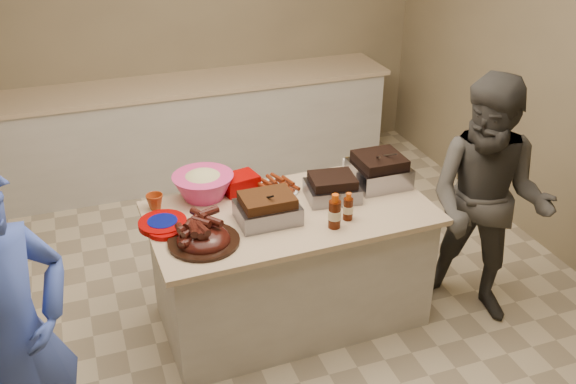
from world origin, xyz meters
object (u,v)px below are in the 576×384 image
object	(u,v)px
bbq_bottle_b	(334,227)
plastic_cup	(156,209)
island	(291,316)
rib_platter	(204,243)
mustard_bottle	(256,213)
coleslaw_bowl	(204,197)
roasting_pan	(378,183)
guest_gray	(470,309)
bbq_bottle_a	(348,219)

from	to	relation	value
bbq_bottle_b	plastic_cup	xyz separation A→B (m)	(-0.92, 0.55, 0.00)
island	plastic_cup	bearing A→B (deg)	157.23
island	rib_platter	xyz separation A→B (m)	(-0.56, -0.17, 0.79)
island	mustard_bottle	world-z (taller)	mustard_bottle
rib_platter	bbq_bottle_b	size ratio (longest dim) A/B	1.88
coleslaw_bowl	island	bearing A→B (deg)	-36.85
island	roasting_pan	size ratio (longest dim) A/B	5.05
guest_gray	bbq_bottle_a	bearing A→B (deg)	-141.04
island	coleslaw_bowl	world-z (taller)	coleslaw_bowl
island	rib_platter	distance (m)	0.99
plastic_cup	guest_gray	distance (m)	2.14
island	mustard_bottle	distance (m)	0.82
bbq_bottle_a	bbq_bottle_b	bearing A→B (deg)	-153.15
mustard_bottle	bbq_bottle_b	bearing A→B (deg)	-38.66
coleslaw_bowl	bbq_bottle_a	xyz separation A→B (m)	(0.72, -0.54, 0.00)
rib_platter	plastic_cup	world-z (taller)	rib_platter
rib_platter	plastic_cup	bearing A→B (deg)	111.84
island	coleslaw_bowl	distance (m)	0.97
island	bbq_bottle_b	distance (m)	0.85
bbq_bottle_b	plastic_cup	world-z (taller)	bbq_bottle_b
roasting_pan	guest_gray	size ratio (longest dim) A/B	0.21
roasting_pan	bbq_bottle_a	bearing A→B (deg)	-136.76
mustard_bottle	plastic_cup	distance (m)	0.60
bbq_bottle_b	guest_gray	size ratio (longest dim) A/B	0.13
coleslaw_bowl	mustard_bottle	distance (m)	0.38
coleslaw_bowl	bbq_bottle_a	distance (m)	0.90
island	roasting_pan	bearing A→B (deg)	11.27
island	bbq_bottle_a	xyz separation A→B (m)	(0.28, -0.20, 0.79)
island	roasting_pan	world-z (taller)	roasting_pan
plastic_cup	mustard_bottle	bearing A→B (deg)	-24.60
bbq_bottle_a	guest_gray	bearing A→B (deg)	-8.13
island	bbq_bottle_b	size ratio (longest dim) A/B	7.99
roasting_pan	mustard_bottle	world-z (taller)	roasting_pan
guest_gray	island	bearing A→B (deg)	-148.81
bbq_bottle_a	guest_gray	xyz separation A→B (m)	(0.87, -0.12, -0.79)
plastic_cup	roasting_pan	bearing A→B (deg)	-5.91
bbq_bottle_b	mustard_bottle	world-z (taller)	bbq_bottle_b
coleslaw_bowl	bbq_bottle_b	world-z (taller)	coleslaw_bowl
rib_platter	roasting_pan	size ratio (longest dim) A/B	1.19
mustard_bottle	plastic_cup	world-z (taller)	mustard_bottle
rib_platter	mustard_bottle	bearing A→B (deg)	30.67
rib_platter	bbq_bottle_b	world-z (taller)	bbq_bottle_b
guest_gray	coleslaw_bowl	bearing A→B (deg)	-155.46
roasting_pan	bbq_bottle_a	size ratio (longest dim) A/B	1.96
bbq_bottle_a	guest_gray	distance (m)	1.18
coleslaw_bowl	plastic_cup	distance (m)	0.31
coleslaw_bowl	plastic_cup	size ratio (longest dim) A/B	3.67
bbq_bottle_a	plastic_cup	distance (m)	1.14
island	guest_gray	size ratio (longest dim) A/B	1.05
bbq_bottle_b	roasting_pan	bearing A→B (deg)	40.13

